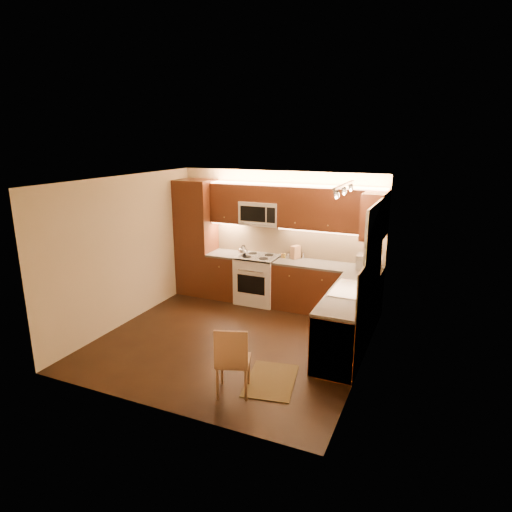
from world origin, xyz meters
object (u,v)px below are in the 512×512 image
at_px(knife_block, 296,252).
at_px(soap_bottle, 374,273).
at_px(toaster_oven, 369,262).
at_px(microwave, 261,213).
at_px(kettle, 243,250).
at_px(dining_chair, 233,359).
at_px(stove, 258,279).
at_px(sink, 351,285).

distance_m(knife_block, soap_bottle, 1.67).
relative_size(toaster_oven, knife_block, 1.74).
xyz_separation_m(knife_block, soap_bottle, (1.55, -0.63, -0.04)).
distance_m(microwave, kettle, 0.78).
height_order(kettle, toaster_oven, toaster_oven).
distance_m(toaster_oven, dining_chair, 3.28).
xyz_separation_m(stove, soap_bottle, (2.23, -0.43, 0.52)).
xyz_separation_m(microwave, soap_bottle, (2.23, -0.57, -0.74)).
height_order(microwave, toaster_oven, microwave).
height_order(kettle, dining_chair, kettle).
distance_m(stove, dining_chair, 3.15).
bearing_deg(kettle, soap_bottle, 1.25).
bearing_deg(microwave, kettle, -143.06).
xyz_separation_m(stove, toaster_oven, (2.07, 0.03, 0.57)).
height_order(stove, sink, sink).
relative_size(toaster_oven, dining_chair, 0.46).
bearing_deg(kettle, toaster_oven, 12.05).
bearing_deg(knife_block, dining_chair, -61.50).
xyz_separation_m(toaster_oven, soap_bottle, (0.16, -0.47, -0.04)).
distance_m(knife_block, dining_chair, 3.25).
distance_m(stove, toaster_oven, 2.14).
relative_size(stove, dining_chair, 1.01).
bearing_deg(knife_block, toaster_oven, 16.95).
height_order(stove, soap_bottle, soap_bottle).
xyz_separation_m(kettle, toaster_oven, (2.34, 0.11, -0.00)).
bearing_deg(microwave, dining_chair, -72.97).
bearing_deg(sink, stove, 150.64).
distance_m(kettle, dining_chair, 3.23).
bearing_deg(toaster_oven, soap_bottle, -72.57).
height_order(knife_block, dining_chair, knife_block).
bearing_deg(sink, toaster_oven, 86.74).
xyz_separation_m(sink, toaster_oven, (0.07, 1.16, 0.05)).
bearing_deg(sink, kettle, 155.23).
relative_size(microwave, kettle, 3.60).
xyz_separation_m(kettle, soap_bottle, (2.51, -0.36, -0.04)).
bearing_deg(toaster_oven, microwave, 175.48).
bearing_deg(soap_bottle, microwave, 148.64).
relative_size(microwave, soap_bottle, 4.60).
height_order(sink, soap_bottle, soap_bottle).
relative_size(kettle, toaster_oven, 0.50).
bearing_deg(soap_bottle, stove, 151.94).
bearing_deg(dining_chair, soap_bottle, 45.00).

